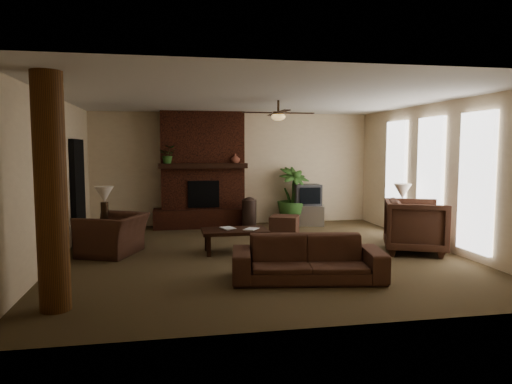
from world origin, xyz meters
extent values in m
plane|color=brown|center=(0.00, 0.00, 0.00)|extent=(7.00, 7.00, 0.00)
plane|color=silver|center=(0.00, 0.00, 2.80)|extent=(7.00, 7.00, 0.00)
plane|color=beige|center=(0.00, 3.50, 1.40)|extent=(7.00, 0.00, 7.00)
plane|color=beige|center=(0.00, -3.50, 1.40)|extent=(7.00, 0.00, 7.00)
plane|color=beige|center=(-3.50, 0.00, 1.40)|extent=(0.00, 7.00, 7.00)
plane|color=beige|center=(3.50, 0.00, 1.40)|extent=(0.00, 7.00, 7.00)
cube|color=#4C2114|center=(-0.80, 3.25, 1.40)|extent=(2.00, 0.50, 2.80)
cube|color=#4C2114|center=(-0.80, 3.15, 0.23)|extent=(2.40, 0.70, 0.45)
cube|color=black|center=(-0.80, 2.99, 0.82)|extent=(0.75, 0.04, 0.65)
cube|color=black|center=(-0.80, 2.97, 1.50)|extent=(2.10, 0.28, 0.12)
cube|color=white|center=(3.45, 1.60, 1.35)|extent=(0.08, 0.85, 2.35)
cube|color=white|center=(3.45, 0.20, 1.35)|extent=(0.08, 0.85, 2.35)
cube|color=white|center=(3.45, -1.20, 1.35)|extent=(0.08, 0.85, 2.35)
cylinder|color=#583316|center=(-2.95, -2.40, 1.40)|extent=(0.36, 0.36, 2.80)
cube|color=black|center=(-3.44, 1.80, 1.05)|extent=(0.10, 1.00, 2.10)
cylinder|color=#2E2014|center=(0.40, 0.30, 2.68)|extent=(0.04, 0.04, 0.24)
cylinder|color=#2E2014|center=(0.40, 0.30, 2.56)|extent=(0.20, 0.20, 0.06)
ellipsoid|color=#F2BF72|center=(0.40, 0.30, 2.50)|extent=(0.26, 0.26, 0.14)
cube|color=black|center=(0.80, 0.30, 2.57)|extent=(0.55, 0.12, 0.01)
cube|color=black|center=(0.00, 0.30, 2.57)|extent=(0.55, 0.12, 0.01)
cube|color=black|center=(0.40, 0.70, 2.57)|extent=(0.12, 0.55, 0.01)
cube|color=black|center=(0.40, -0.10, 2.57)|extent=(0.12, 0.55, 0.01)
imported|color=#482B1E|center=(0.37, -1.73, 0.43)|extent=(2.26, 0.97, 0.86)
imported|color=#482B1E|center=(-2.62, 0.49, 0.49)|extent=(1.09, 1.30, 0.97)
imported|color=#482B1E|center=(2.85, -0.37, 0.54)|extent=(1.32, 1.36, 1.08)
cube|color=black|center=(-0.43, 0.24, 0.40)|extent=(1.20, 0.70, 0.06)
cube|color=black|center=(-0.93, -0.01, 0.18)|extent=(0.07, 0.07, 0.37)
cube|color=black|center=(0.07, -0.01, 0.18)|extent=(0.07, 0.07, 0.37)
cube|color=black|center=(-0.93, 0.49, 0.18)|extent=(0.07, 0.07, 0.37)
cube|color=black|center=(0.07, 0.49, 0.18)|extent=(0.07, 0.07, 0.37)
cube|color=#482B1E|center=(0.93, 1.92, 0.20)|extent=(0.79, 0.79, 0.40)
cube|color=silver|center=(1.77, 2.95, 0.25)|extent=(0.96, 0.72, 0.50)
cube|color=#37373A|center=(1.78, 2.98, 0.76)|extent=(0.66, 0.52, 0.52)
cube|color=black|center=(1.78, 2.72, 0.76)|extent=(0.52, 0.05, 0.40)
cylinder|color=#33231C|center=(0.25, 2.61, 0.35)|extent=(0.34, 0.34, 0.70)
sphere|color=#33231C|center=(0.25, 2.61, 0.60)|extent=(0.34, 0.34, 0.34)
imported|color=#335A24|center=(1.45, 3.08, 0.40)|extent=(1.34, 1.65, 0.81)
cube|color=black|center=(-2.88, 0.93, 0.28)|extent=(0.66, 0.66, 0.55)
cylinder|color=#2E2014|center=(-2.82, 0.98, 0.73)|extent=(0.17, 0.17, 0.35)
cone|color=white|center=(-2.82, 0.98, 1.05)|extent=(0.44, 0.44, 0.30)
cube|color=black|center=(3.10, 0.54, 0.28)|extent=(0.63, 0.63, 0.55)
cylinder|color=#2E2014|center=(3.06, 0.55, 0.73)|extent=(0.15, 0.15, 0.35)
cone|color=white|center=(3.06, 0.55, 1.05)|extent=(0.37, 0.37, 0.30)
imported|color=#335A24|center=(-1.63, 2.97, 1.72)|extent=(0.41, 0.45, 0.33)
imported|color=brown|center=(-0.03, 2.97, 1.67)|extent=(0.24, 0.25, 0.22)
imported|color=#999999|center=(-0.65, 0.27, 0.57)|extent=(0.21, 0.10, 0.29)
imported|color=#999999|center=(-0.22, 0.20, 0.58)|extent=(0.19, 0.14, 0.29)
camera|label=1|loc=(-1.58, -8.10, 1.92)|focal=32.44mm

